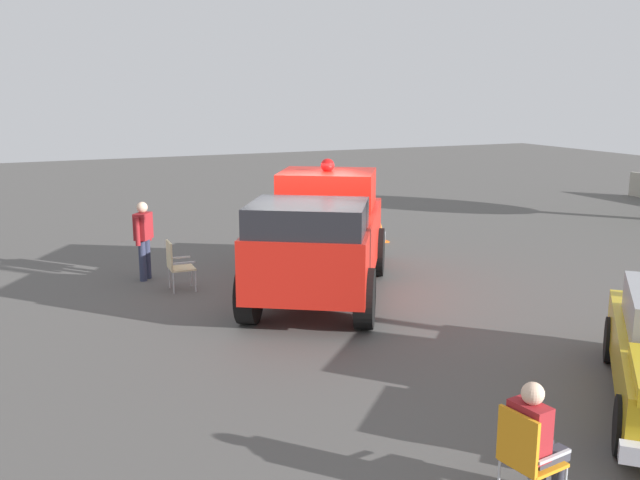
# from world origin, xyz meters

# --- Properties ---
(ground_plane) EXTENTS (60.00, 60.00, 0.00)m
(ground_plane) POSITION_xyz_m (0.00, 0.00, 0.00)
(ground_plane) COLOR #514F4C
(vintage_fire_truck) EXTENTS (6.20, 4.97, 2.59)m
(vintage_fire_truck) POSITION_xyz_m (-0.15, 0.24, 1.20)
(vintage_fire_truck) COLOR black
(vintage_fire_truck) RESTS_ON ground
(lawn_chair_near_truck) EXTENTS (0.58, 0.57, 1.02)m
(lawn_chair_near_truck) POSITION_xyz_m (7.38, -0.99, 0.59)
(lawn_chair_near_truck) COLOR #B7BABF
(lawn_chair_near_truck) RESTS_ON ground
(lawn_chair_spare) EXTENTS (0.53, 0.51, 1.02)m
(lawn_chair_spare) POSITION_xyz_m (-1.48, -2.36, 0.59)
(lawn_chair_spare) COLOR #B7BABF
(lawn_chair_spare) RESTS_ON ground
(spectator_seated) EXTENTS (0.45, 0.58, 1.29)m
(spectator_seated) POSITION_xyz_m (7.36, -0.86, 0.70)
(spectator_seated) COLOR #383842
(spectator_seated) RESTS_ON ground
(spectator_standing) EXTENTS (0.58, 0.46, 1.68)m
(spectator_standing) POSITION_xyz_m (-2.60, -2.77, 0.96)
(spectator_standing) COLOR #2D334C
(spectator_standing) RESTS_ON ground
(traffic_cone) EXTENTS (0.40, 0.40, 0.64)m
(traffic_cone) POSITION_xyz_m (-3.90, 3.60, 0.31)
(traffic_cone) COLOR orange
(traffic_cone) RESTS_ON ground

